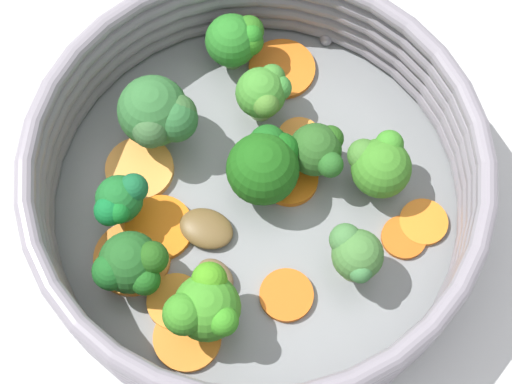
{
  "coord_description": "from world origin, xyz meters",
  "views": [
    {
      "loc": [
        0.17,
        -0.11,
        0.52
      ],
      "look_at": [
        0.0,
        0.0,
        0.03
      ],
      "focal_mm": 60.0,
      "sensor_mm": 36.0,
      "label": 1
    }
  ],
  "objects": [
    {
      "name": "skillet_rivet_right",
      "position": [
        -0.11,
        0.06,
        0.02
      ],
      "size": [
        0.01,
        0.01,
        0.01
      ],
      "primitive_type": "sphere",
      "color": "gray",
      "rests_on": "skillet"
    },
    {
      "name": "ground_plane",
      "position": [
        0.0,
        0.0,
        0.0
      ],
      "size": [
        4.0,
        4.0,
        0.0
      ],
      "primitive_type": "plane",
      "color": "#BCBBBC"
    },
    {
      "name": "carrot_slice_9",
      "position": [
        -0.02,
        -0.06,
        0.02
      ],
      "size": [
        0.06,
        0.06,
        0.01
      ],
      "primitive_type": "cylinder",
      "rotation": [
        0.0,
        0.0,
        1.18
      ],
      "color": "orange",
      "rests_on": "skillet"
    },
    {
      "name": "carrot_slice_1",
      "position": [
        0.03,
        -0.08,
        0.02
      ],
      "size": [
        0.04,
        0.04,
        0.01
      ],
      "primitive_type": "cylinder",
      "rotation": [
        0.0,
        0.0,
        1.88
      ],
      "color": "orange",
      "rests_on": "skillet"
    },
    {
      "name": "broccoli_floret_2",
      "position": [
        0.03,
        0.07,
        0.04
      ],
      "size": [
        0.04,
        0.04,
        0.04
      ],
      "color": "#648C4A",
      "rests_on": "skillet"
    },
    {
      "name": "carrot_slice_2",
      "position": [
        -0.01,
        -0.09,
        0.02
      ],
      "size": [
        0.07,
        0.07,
        0.0
      ],
      "primitive_type": "cylinder",
      "rotation": [
        0.0,
        0.0,
        5.63
      ],
      "color": "orange",
      "rests_on": "skillet"
    },
    {
      "name": "carrot_slice_8",
      "position": [
        0.05,
        -0.08,
        0.01
      ],
      "size": [
        0.05,
        0.05,
        0.0
      ],
      "primitive_type": "cylinder",
      "rotation": [
        0.0,
        0.0,
        2.91
      ],
      "color": "orange",
      "rests_on": "skillet"
    },
    {
      "name": "broccoli_floret_6",
      "position": [
        0.05,
        -0.07,
        0.04
      ],
      "size": [
        0.04,
        0.05,
        0.05
      ],
      "color": "#6B9048",
      "rests_on": "skillet"
    },
    {
      "name": "carrot_slice_6",
      "position": [
        -0.02,
        0.05,
        0.02
      ],
      "size": [
        0.04,
        0.04,
        0.01
      ],
      "primitive_type": "cylinder",
      "rotation": [
        0.0,
        0.0,
        1.0
      ],
      "color": "orange",
      "rests_on": "skillet"
    },
    {
      "name": "broccoli_floret_5",
      "position": [
        0.0,
        -0.09,
        0.04
      ],
      "size": [
        0.04,
        0.04,
        0.04
      ],
      "color": "#69884C",
      "rests_on": "skillet"
    },
    {
      "name": "broccoli_floret_4",
      "position": [
        -0.01,
        0.01,
        0.04
      ],
      "size": [
        0.05,
        0.05,
        0.05
      ],
      "color": "#72A560",
      "rests_on": "skillet"
    },
    {
      "name": "skillet_rim_wall",
      "position": [
        0.0,
        0.0,
        0.04
      ],
      "size": [
        0.28,
        0.28,
        0.06
      ],
      "color": "gray",
      "rests_on": "skillet"
    },
    {
      "name": "carrot_slice_5",
      "position": [
        0.06,
        -0.02,
        0.02
      ],
      "size": [
        0.05,
        0.05,
        0.0
      ],
      "primitive_type": "cylinder",
      "rotation": [
        0.0,
        0.0,
        5.35
      ],
      "color": "orange",
      "rests_on": "skillet"
    },
    {
      "name": "skillet_rivet_left",
      "position": [
        -0.07,
        0.1,
        0.02
      ],
      "size": [
        0.01,
        0.01,
        0.01
      ],
      "primitive_type": "sphere",
      "color": "gray",
      "rests_on": "skillet"
    },
    {
      "name": "broccoli_floret_8",
      "position": [
        0.0,
        0.05,
        0.04
      ],
      "size": [
        0.04,
        0.04,
        0.04
      ],
      "color": "#7AB661",
      "rests_on": "skillet"
    },
    {
      "name": "broccoli_floret_3",
      "position": [
        -0.05,
        0.04,
        0.04
      ],
      "size": [
        0.04,
        0.04,
        0.04
      ],
      "color": "#87B068",
      "rests_on": "skillet"
    },
    {
      "name": "carrot_slice_10",
      "position": [
        -0.0,
        0.03,
        0.02
      ],
      "size": [
        0.04,
        0.04,
        0.01
      ],
      "primitive_type": "cylinder",
      "rotation": [
        0.0,
        0.0,
        4.91
      ],
      "color": "orange",
      "rests_on": "skillet"
    },
    {
      "name": "mushroom_piece_1",
      "position": [
        0.03,
        -0.05,
        0.02
      ],
      "size": [
        0.03,
        0.02,
        0.01
      ],
      "primitive_type": "ellipsoid",
      "rotation": [
        0.0,
        0.0,
        3.29
      ],
      "color": "brown",
      "rests_on": "skillet"
    },
    {
      "name": "mushroom_piece_0",
      "position": [
        -0.0,
        -0.04,
        0.02
      ],
      "size": [
        0.04,
        0.04,
        0.01
      ],
      "primitive_type": "ellipsoid",
      "rotation": [
        0.0,
        0.0,
        3.76
      ],
      "color": "brown",
      "rests_on": "skillet"
    },
    {
      "name": "skillet",
      "position": [
        0.0,
        0.0,
        0.01
      ],
      "size": [
        0.27,
        0.27,
        0.01
      ],
      "primitive_type": "cylinder",
      "color": "gray",
      "rests_on": "ground_plane"
    },
    {
      "name": "carrot_slice_7",
      "position": [
        -0.06,
        -0.05,
        0.02
      ],
      "size": [
        0.05,
        0.05,
        0.01
      ],
      "primitive_type": "cylinder",
      "rotation": [
        0.0,
        0.0,
        5.01
      ],
      "color": "#F99B41",
      "rests_on": "skillet"
    },
    {
      "name": "broccoli_floret_7",
      "position": [
        -0.09,
        0.05,
        0.04
      ],
      "size": [
        0.04,
        0.04,
        0.04
      ],
      "color": "#689552",
      "rests_on": "skillet"
    },
    {
      "name": "carrot_slice_4",
      "position": [
        0.07,
        0.08,
        0.01
      ],
      "size": [
        0.04,
        0.04,
        0.0
      ],
      "primitive_type": "cylinder",
      "rotation": [
        0.0,
        0.0,
        5.79
      ],
      "color": "orange",
      "rests_on": "skillet"
    },
    {
      "name": "carrot_slice_3",
      "position": [
        0.07,
        0.06,
        0.01
      ],
      "size": [
        0.04,
        0.04,
        0.0
      ],
      "primitive_type": "cylinder",
      "rotation": [
        0.0,
        0.0,
        3.59
      ],
      "color": "#D75F17",
      "rests_on": "skillet"
    },
    {
      "name": "broccoli_floret_1",
      "position": [
        -0.04,
        -0.07,
        0.04
      ],
      "size": [
        0.03,
        0.04,
        0.04
      ],
      "color": "#6F8C55",
      "rests_on": "skillet"
    },
    {
      "name": "carrot_slice_0",
      "position": [
        -0.07,
        0.07,
        0.01
      ],
      "size": [
        0.06,
        0.06,
        0.0
      ],
      "primitive_type": "cylinder",
      "rotation": [
        0.0,
        0.0,
        5.84
      ],
      "color": "orange",
      "rests_on": "skillet"
    },
    {
      "name": "broccoli_floret_0",
      "position": [
        -0.07,
        -0.03,
        0.05
      ],
      "size": [
        0.05,
        0.05,
        0.06
      ],
      "color": "#699745",
      "rests_on": "skillet"
    },
    {
      "name": "broccoli_floret_9",
      "position": [
        0.07,
        0.02,
        0.04
      ],
      "size": [
        0.04,
        0.03,
        0.04
      ],
      "color": "#88A364",
      "rests_on": "skillet"
    }
  ]
}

